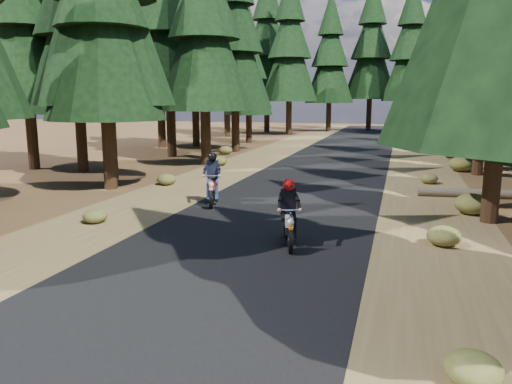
% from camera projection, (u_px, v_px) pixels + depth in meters
% --- Properties ---
extents(ground, '(120.00, 120.00, 0.00)m').
position_uv_depth(ground, '(238.00, 250.00, 11.66)').
color(ground, '#462F19').
rests_on(ground, ground).
extents(road, '(6.00, 100.00, 0.01)m').
position_uv_depth(road, '(286.00, 206.00, 16.38)').
color(road, black).
rests_on(road, ground).
extents(shoulder_l, '(3.20, 100.00, 0.01)m').
position_uv_depth(shoulder_l, '(159.00, 198.00, 17.64)').
color(shoulder_l, brown).
rests_on(shoulder_l, ground).
extents(shoulder_r, '(3.20, 100.00, 0.01)m').
position_uv_depth(shoulder_r, '(434.00, 215.00, 15.12)').
color(shoulder_r, brown).
rests_on(shoulder_r, ground).
extents(pine_forest, '(34.59, 55.08, 16.32)m').
position_uv_depth(pine_forest, '(346.00, 24.00, 30.07)').
color(pine_forest, black).
rests_on(pine_forest, ground).
extents(log_near, '(5.03, 0.81, 0.32)m').
position_uv_depth(log_near, '(492.00, 194.00, 17.60)').
color(log_near, '#4C4233').
rests_on(log_near, ground).
extents(understory_shrubs, '(14.50, 29.51, 0.72)m').
position_uv_depth(understory_shrubs, '(359.00, 184.00, 18.91)').
color(understory_shrubs, '#474C1E').
rests_on(understory_shrubs, ground).
extents(rider_lead, '(1.02, 1.87, 1.60)m').
position_uv_depth(rider_lead, '(289.00, 224.00, 11.86)').
color(rider_lead, silver).
rests_on(rider_lead, road).
extents(rider_follow, '(1.13, 2.01, 1.72)m').
position_uv_depth(rider_follow, '(212.00, 188.00, 16.48)').
color(rider_follow, '#A21C0A').
rests_on(rider_follow, road).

